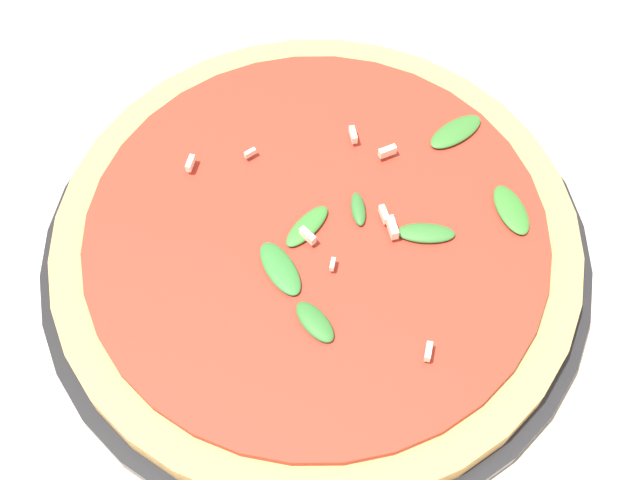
# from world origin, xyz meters

# --- Properties ---
(ground_plane) EXTENTS (6.00, 6.00, 0.00)m
(ground_plane) POSITION_xyz_m (0.00, 0.00, 0.00)
(ground_plane) COLOR beige
(pizza_arugula_main) EXTENTS (0.36, 0.36, 0.05)m
(pizza_arugula_main) POSITION_xyz_m (0.00, -0.01, 0.02)
(pizza_arugula_main) COLOR black
(pizza_arugula_main) RESTS_ON ground_plane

